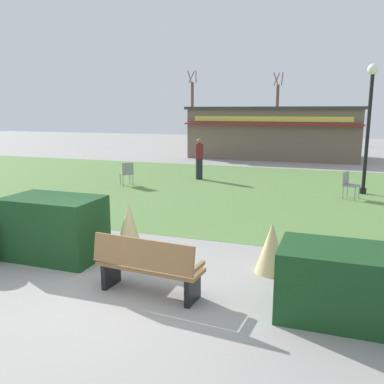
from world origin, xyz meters
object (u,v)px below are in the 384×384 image
object	(u,v)px
lamppost_far	(369,114)
cafe_chair_east	(127,172)
food_kiosk	(275,132)
park_bench	(147,266)
parked_car_west_slot	(244,138)
cafe_chair_west	(349,183)
tree_center_bg	(277,112)
person_strolling	(199,159)
tree_right_bg	(192,109)

from	to	relation	value
lamppost_far	cafe_chair_east	xyz separation A→B (m)	(-8.37, -1.33, -2.18)
lamppost_far	food_kiosk	size ratio (longest dim) A/B	0.43
park_bench	parked_car_west_slot	bearing A→B (deg)	99.01
cafe_chair_west	tree_center_bg	distance (m)	24.74
lamppost_far	food_kiosk	world-z (taller)	lamppost_far
park_bench	food_kiosk	size ratio (longest dim) A/B	0.17
park_bench	cafe_chair_east	world-z (taller)	park_bench
park_bench	person_strolling	size ratio (longest dim) A/B	1.03
tree_center_bg	parked_car_west_slot	bearing A→B (deg)	-104.77
park_bench	lamppost_far	size ratio (longest dim) A/B	0.40
lamppost_far	tree_center_bg	distance (m)	23.77
lamppost_far	cafe_chair_west	size ratio (longest dim) A/B	4.84
person_strolling	parked_car_west_slot	size ratio (longest dim) A/B	0.40
cafe_chair_east	parked_car_west_slot	bearing A→B (deg)	88.14
park_bench	cafe_chair_west	size ratio (longest dim) A/B	1.95
tree_right_bg	tree_center_bg	world-z (taller)	tree_right_bg
cafe_chair_west	tree_right_bg	distance (m)	27.84
food_kiosk	cafe_chair_east	bearing A→B (deg)	-108.45
tree_right_bg	tree_center_bg	size ratio (longest dim) A/B	1.07
park_bench	cafe_chair_west	xyz separation A→B (m)	(3.09, 8.54, 0.05)
park_bench	person_strolling	world-z (taller)	person_strolling
cafe_chair_west	cafe_chair_east	xyz separation A→B (m)	(-7.87, -0.30, 0.00)
lamppost_far	person_strolling	distance (m)	6.60
lamppost_far	cafe_chair_west	bearing A→B (deg)	-115.98
food_kiosk	person_strolling	bearing A→B (deg)	-100.74
food_kiosk	person_strolling	world-z (taller)	food_kiosk
person_strolling	food_kiosk	bearing A→B (deg)	4.31
tree_right_bg	park_bench	bearing A→B (deg)	-71.83
food_kiosk	cafe_chair_east	xyz separation A→B (m)	(-3.86, -11.57, -0.99)
cafe_chair_east	tree_center_bg	bearing A→B (deg)	84.82
cafe_chair_east	parked_car_west_slot	distance (m)	18.19
food_kiosk	parked_car_west_slot	bearing A→B (deg)	116.34
cafe_chair_west	parked_car_west_slot	size ratio (longest dim) A/B	0.21
park_bench	cafe_chair_east	bearing A→B (deg)	120.10
lamppost_far	tree_right_bg	world-z (taller)	tree_right_bg
person_strolling	park_bench	bearing A→B (deg)	-150.76
lamppost_far	park_bench	bearing A→B (deg)	-110.56
tree_right_bg	cafe_chair_west	bearing A→B (deg)	-60.18
lamppost_far	tree_center_bg	bearing A→B (deg)	105.05
tree_center_bg	tree_right_bg	bearing A→B (deg)	179.42
tree_right_bg	cafe_chair_east	bearing A→B (deg)	-76.34
food_kiosk	cafe_chair_east	distance (m)	12.24
cafe_chair_west	tree_right_bg	xyz separation A→B (m)	(-13.79, 24.06, 2.35)
park_bench	cafe_chair_east	size ratio (longest dim) A/B	1.95
cafe_chair_west	tree_right_bg	bearing A→B (deg)	119.82
park_bench	cafe_chair_west	distance (m)	9.08
parked_car_west_slot	tree_right_bg	world-z (taller)	tree_right_bg
cafe_chair_east	parked_car_west_slot	world-z (taller)	parked_car_west_slot
person_strolling	tree_center_bg	world-z (taller)	tree_center_bg
park_bench	tree_right_bg	bearing A→B (deg)	108.17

